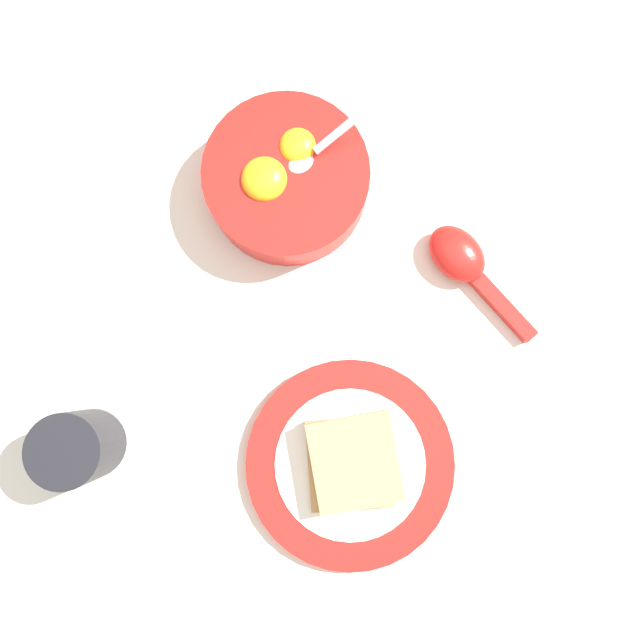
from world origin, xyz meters
name	(u,v)px	position (x,y,z in m)	size (l,w,h in m)	color
ground_plane	(292,373)	(0.00, 0.00, 0.00)	(3.00, 3.00, 0.00)	silver
egg_bowl	(287,180)	(-0.09, -0.15, 0.03)	(0.16, 0.15, 0.08)	red
toast_plate	(353,461)	(0.00, 0.10, 0.01)	(0.19, 0.19, 0.01)	red
toast_sandwich	(353,462)	(0.00, 0.10, 0.03)	(0.11, 0.11, 0.02)	tan
soup_spoon	(464,262)	(-0.20, 0.00, 0.01)	(0.05, 0.14, 0.03)	red
drinking_cup	(77,448)	(0.20, -0.05, 0.04)	(0.07, 0.07, 0.07)	black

